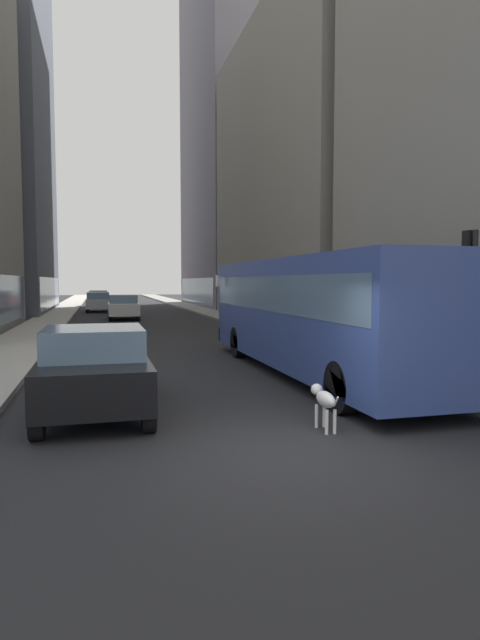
{
  "coord_description": "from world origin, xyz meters",
  "views": [
    {
      "loc": [
        -2.68,
        -7.15,
        2.48
      ],
      "look_at": [
        1.12,
        7.23,
        1.4
      ],
      "focal_mm": 29.89,
      "sensor_mm": 36.0,
      "label": 1
    }
  ],
  "objects_px": {
    "car_silver_sedan": "(98,302)",
    "dalmatian_dog": "(324,399)",
    "car_black_suv": "(94,368)",
    "car_white_van": "(123,307)",
    "pedestrian_in_coat": "(358,326)",
    "traffic_light_near": "(471,283)",
    "transit_bus": "(312,308)",
    "car_red_coupe": "(98,299)"
  },
  "relations": [
    {
      "from": "car_black_suv",
      "to": "car_white_van",
      "type": "relative_size",
      "value": 0.98
    },
    {
      "from": "car_black_suv",
      "to": "traffic_light_near",
      "type": "distance_m",
      "value": 7.91
    },
    {
      "from": "car_white_van",
      "to": "traffic_light_near",
      "type": "bearing_deg",
      "value": -76.82
    },
    {
      "from": "car_red_coupe",
      "to": "traffic_light_near",
      "type": "bearing_deg",
      "value": -80.02
    },
    {
      "from": "car_black_suv",
      "to": "pedestrian_in_coat",
      "type": "height_order",
      "value": "pedestrian_in_coat"
    },
    {
      "from": "dalmatian_dog",
      "to": "car_white_van",
      "type": "bearing_deg",
      "value": 94.39
    },
    {
      "from": "transit_bus",
      "to": "car_red_coupe",
      "type": "xyz_separation_m",
      "value": [
        -5.6,
        40.19,
        -0.95
      ]
    },
    {
      "from": "car_black_suv",
      "to": "car_white_van",
      "type": "xyz_separation_m",
      "value": [
        1.6,
        25.22,
        0.0
      ]
    },
    {
      "from": "pedestrian_in_coat",
      "to": "traffic_light_near",
      "type": "relative_size",
      "value": 0.5
    },
    {
      "from": "dalmatian_dog",
      "to": "pedestrian_in_coat",
      "type": "height_order",
      "value": "pedestrian_in_coat"
    },
    {
      "from": "car_red_coupe",
      "to": "dalmatian_dog",
      "type": "distance_m",
      "value": 45.42
    },
    {
      "from": "dalmatian_dog",
      "to": "car_black_suv",
      "type": "bearing_deg",
      "value": 147.91
    },
    {
      "from": "car_red_coupe",
      "to": "car_white_van",
      "type": "height_order",
      "value": "same"
    },
    {
      "from": "traffic_light_near",
      "to": "transit_bus",
      "type": "bearing_deg",
      "value": 120.38
    },
    {
      "from": "dalmatian_dog",
      "to": "pedestrian_in_coat",
      "type": "bearing_deg",
      "value": 59.23
    },
    {
      "from": "car_white_van",
      "to": "traffic_light_near",
      "type": "distance_m",
      "value": 26.81
    },
    {
      "from": "dalmatian_dog",
      "to": "pedestrian_in_coat",
      "type": "xyz_separation_m",
      "value": [
        4.55,
        7.64,
        0.5
      ]
    },
    {
      "from": "pedestrian_in_coat",
      "to": "dalmatian_dog",
      "type": "bearing_deg",
      "value": -120.77
    },
    {
      "from": "transit_bus",
      "to": "car_red_coupe",
      "type": "distance_m",
      "value": 40.59
    },
    {
      "from": "transit_bus",
      "to": "pedestrian_in_coat",
      "type": "relative_size",
      "value": 6.82
    },
    {
      "from": "transit_bus",
      "to": "dalmatian_dog",
      "type": "distance_m",
      "value": 5.56
    },
    {
      "from": "car_red_coupe",
      "to": "car_black_suv",
      "type": "bearing_deg",
      "value": -90.0
    },
    {
      "from": "car_black_suv",
      "to": "dalmatian_dog",
      "type": "xyz_separation_m",
      "value": [
        3.71,
        -2.33,
        -0.31
      ]
    },
    {
      "from": "transit_bus",
      "to": "car_black_suv",
      "type": "distance_m",
      "value": 6.31
    },
    {
      "from": "car_black_suv",
      "to": "dalmatian_dog",
      "type": "relative_size",
      "value": 4.59
    },
    {
      "from": "car_silver_sedan",
      "to": "dalmatian_dog",
      "type": "height_order",
      "value": "car_silver_sedan"
    },
    {
      "from": "dalmatian_dog",
      "to": "traffic_light_near",
      "type": "distance_m",
      "value": 4.67
    },
    {
      "from": "car_red_coupe",
      "to": "pedestrian_in_coat",
      "type": "distance_m",
      "value": 38.53
    },
    {
      "from": "dalmatian_dog",
      "to": "car_red_coupe",
      "type": "bearing_deg",
      "value": 94.69
    },
    {
      "from": "car_silver_sedan",
      "to": "pedestrian_in_coat",
      "type": "xyz_separation_m",
      "value": [
        8.26,
        -29.17,
        0.19
      ]
    },
    {
      "from": "car_silver_sedan",
      "to": "traffic_light_near",
      "type": "bearing_deg",
      "value": -77.7
    },
    {
      "from": "car_silver_sedan",
      "to": "pedestrian_in_coat",
      "type": "distance_m",
      "value": 30.31
    },
    {
      "from": "dalmatian_dog",
      "to": "traffic_light_near",
      "type": "bearing_deg",
      "value": 20.56
    },
    {
      "from": "car_red_coupe",
      "to": "car_white_van",
      "type": "relative_size",
      "value": 1.03
    },
    {
      "from": "car_silver_sedan",
      "to": "dalmatian_dog",
      "type": "relative_size",
      "value": 4.49
    },
    {
      "from": "car_silver_sedan",
      "to": "dalmatian_dog",
      "type": "distance_m",
      "value": 36.99
    },
    {
      "from": "car_silver_sedan",
      "to": "car_white_van",
      "type": "xyz_separation_m",
      "value": [
        1.6,
        -9.25,
        0.0
      ]
    },
    {
      "from": "pedestrian_in_coat",
      "to": "traffic_light_near",
      "type": "xyz_separation_m",
      "value": [
        -0.56,
        -6.14,
        1.43
      ]
    },
    {
      "from": "transit_bus",
      "to": "pedestrian_in_coat",
      "type": "distance_m",
      "value": 3.77
    },
    {
      "from": "transit_bus",
      "to": "car_red_coupe",
      "type": "bearing_deg",
      "value": 97.93
    },
    {
      "from": "transit_bus",
      "to": "car_silver_sedan",
      "type": "distance_m",
      "value": 32.23
    },
    {
      "from": "car_silver_sedan",
      "to": "car_black_suv",
      "type": "bearing_deg",
      "value": -90.0
    }
  ]
}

